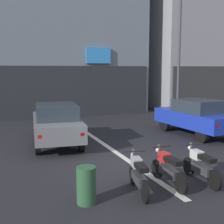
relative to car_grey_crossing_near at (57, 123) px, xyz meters
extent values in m
plane|color=#232328|center=(1.77, -3.32, -0.89)|extent=(120.00, 120.00, 0.00)
cube|color=silver|center=(1.77, 2.68, -0.88)|extent=(0.20, 18.00, 0.01)
cube|color=#292C30|center=(2.25, 6.55, 0.71)|extent=(10.43, 0.10, 3.20)
cube|color=#3399F2|center=(4.00, 6.48, 2.97)|extent=(1.62, 0.16, 0.98)
cube|color=#373739|center=(13.33, 5.86, 0.71)|extent=(8.34, 0.10, 3.20)
cylinder|color=black|center=(-0.62, 1.42, -0.57)|extent=(0.25, 0.66, 0.64)
cylinder|color=black|center=(0.92, 1.24, -0.57)|extent=(0.25, 0.66, 0.64)
cylinder|color=black|center=(-0.91, -1.17, -0.57)|extent=(0.25, 0.66, 0.64)
cylinder|color=black|center=(0.63, -1.34, -0.57)|extent=(0.25, 0.66, 0.64)
cube|color=slate|center=(0.00, 0.04, -0.14)|extent=(2.21, 4.27, 0.66)
cube|color=#2D3842|center=(-0.01, -0.11, 0.47)|extent=(1.76, 2.13, 0.56)
cube|color=red|center=(-0.92, -1.89, -0.09)|extent=(0.15, 0.08, 0.12)
cube|color=red|center=(0.48, -2.05, -0.09)|extent=(0.15, 0.08, 0.12)
cylinder|color=black|center=(5.42, 0.70, -0.57)|extent=(0.23, 0.65, 0.64)
cylinder|color=black|center=(6.97, 0.81, -0.57)|extent=(0.23, 0.65, 0.64)
cylinder|color=black|center=(5.61, -1.89, -0.57)|extent=(0.23, 0.65, 0.64)
cube|color=#1E38BF|center=(6.29, -0.54, -0.14)|extent=(2.05, 4.22, 0.66)
cube|color=#2D3842|center=(6.30, -0.69, 0.47)|extent=(1.69, 2.08, 0.56)
cube|color=red|center=(5.73, -2.61, -0.09)|extent=(0.14, 0.07, 0.12)
cylinder|color=#47474C|center=(6.97, 1.96, 2.37)|extent=(0.14, 0.14, 6.52)
cylinder|color=black|center=(1.04, -4.88, -0.63)|extent=(0.17, 0.52, 0.52)
cylinder|color=black|center=(0.81, -6.00, -0.63)|extent=(0.17, 0.52, 0.52)
cube|color=#38383D|center=(0.92, -5.49, -0.52)|extent=(0.34, 0.76, 0.22)
cube|color=black|center=(0.88, -5.64, -0.17)|extent=(0.33, 0.63, 0.12)
cube|color=#B2B5BA|center=(0.97, -5.24, -0.19)|extent=(0.29, 0.40, 0.24)
cylinder|color=#4C4C51|center=(1.01, -5.02, -0.25)|extent=(0.12, 0.25, 0.70)
cylinder|color=black|center=(0.99, -5.10, 0.07)|extent=(0.55, 0.14, 0.04)
sphere|color=silver|center=(1.03, -4.90, -0.09)|extent=(0.12, 0.12, 0.12)
cylinder|color=black|center=(1.86, -4.73, -0.63)|extent=(0.07, 0.52, 0.52)
cylinder|color=black|center=(1.85, -5.88, -0.63)|extent=(0.07, 0.52, 0.52)
cube|color=#38383D|center=(1.86, -5.35, -0.52)|extent=(0.20, 0.74, 0.22)
cube|color=black|center=(1.86, -5.51, -0.17)|extent=(0.22, 0.60, 0.12)
cube|color=red|center=(1.86, -5.09, -0.19)|extent=(0.22, 0.36, 0.24)
cylinder|color=#4C4C51|center=(1.86, -4.88, -0.25)|extent=(0.07, 0.24, 0.70)
cylinder|color=black|center=(1.86, -4.96, 0.07)|extent=(0.55, 0.04, 0.04)
sphere|color=silver|center=(1.86, -4.75, -0.09)|extent=(0.12, 0.12, 0.12)
cylinder|color=black|center=(2.82, -4.86, -0.63)|extent=(0.10, 0.52, 0.52)
cylinder|color=black|center=(2.76, -6.01, -0.63)|extent=(0.10, 0.52, 0.52)
cube|color=#38383D|center=(2.79, -5.48, -0.52)|extent=(0.24, 0.75, 0.22)
cube|color=black|center=(2.78, -5.64, -0.17)|extent=(0.25, 0.61, 0.12)
cube|color=silver|center=(2.80, -5.22, -0.19)|extent=(0.24, 0.37, 0.24)
cylinder|color=#4C4C51|center=(2.81, -5.01, -0.25)|extent=(0.08, 0.24, 0.70)
cylinder|color=black|center=(2.81, -5.09, 0.07)|extent=(0.55, 0.07, 0.04)
sphere|color=silver|center=(2.82, -4.88, -0.09)|extent=(0.12, 0.12, 0.12)
cylinder|color=#2D5938|center=(-0.43, -5.55, -0.46)|extent=(0.44, 0.44, 0.85)
camera|label=1|loc=(-2.25, -11.72, 2.13)|focal=48.06mm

